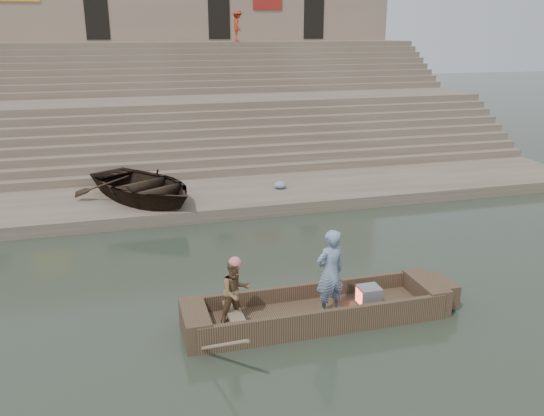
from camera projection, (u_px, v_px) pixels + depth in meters
name	position (u px, v px, depth m)	size (l,w,h in m)	color
ground	(200.00, 318.00, 11.71)	(120.00, 120.00, 0.00)	#2B3629
lower_landing	(165.00, 202.00, 18.98)	(32.00, 4.00, 0.40)	#83725D
mid_landing	(149.00, 131.00, 25.49)	(32.00, 3.00, 2.80)	#83725D
upper_landing	(139.00, 89.00, 31.54)	(32.00, 3.00, 5.20)	#83725D
ghat_steps	(146.00, 117.00, 26.92)	(32.00, 11.00, 5.20)	#83725D
building_wall	(133.00, 34.00, 34.28)	(32.00, 5.07, 11.20)	gray
main_rowboat	(317.00, 316.00, 11.60)	(5.00, 1.30, 0.22)	brown
rowboat_trim	(326.00, 306.00, 11.58)	(6.04, 2.63, 2.02)	brown
standing_man	(330.00, 273.00, 11.19)	(0.67, 0.44, 1.84)	navy
rowing_man	(236.00, 292.00, 10.92)	(0.66, 0.51, 1.35)	#27773D
television	(368.00, 296.00, 11.80)	(0.46, 0.42, 0.40)	slate
beached_rowboat	(143.00, 186.00, 18.35)	(3.37, 4.72, 0.98)	#2D2116
pedestrian	(237.00, 26.00, 31.08)	(1.11, 0.64, 1.71)	#9E321A
cloth_bundles	(230.00, 185.00, 19.82)	(3.93, 1.44, 0.26)	#3F5999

